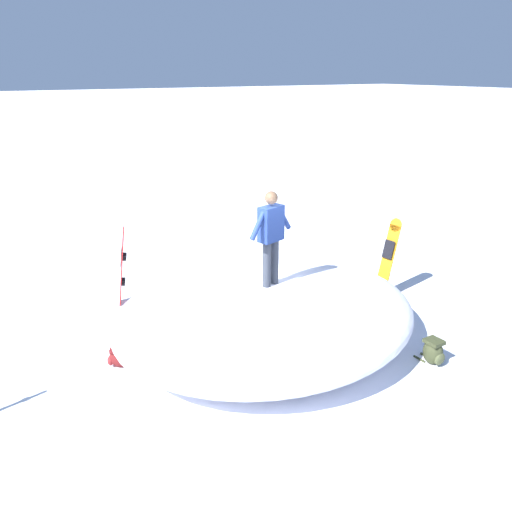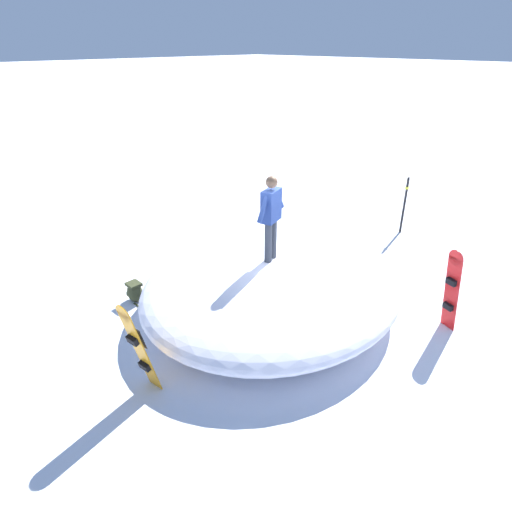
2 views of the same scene
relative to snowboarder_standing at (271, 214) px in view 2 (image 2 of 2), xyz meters
The scene contains 8 objects.
ground 2.03m from the snowboarder_standing, 144.85° to the left, with size 240.00×240.00×0.00m, color white.
snow_mound 1.45m from the snowboarder_standing, 125.35° to the left, with size 5.43×4.77×1.05m, color white.
snowboarder_standing is the anchor object (origin of this frame).
snowboard_primary_upright 3.47m from the snowboarder_standing, 121.43° to the left, with size 0.31×0.36×1.62m.
snowboard_secondary_upright 3.29m from the snowboarder_standing, ahead, with size 0.44×0.33×1.67m.
backpack_near 3.25m from the snowboarder_standing, 48.62° to the right, with size 0.30×0.49×0.44m.
backpack_far 3.14m from the snowboarder_standing, 169.53° to the left, with size 0.55×0.41×0.35m.
trail_marker_pole 5.38m from the snowboarder_standing, behind, with size 0.10×0.10×1.56m.
Camera 2 is at (5.80, 4.67, 4.78)m, focal length 30.31 mm.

